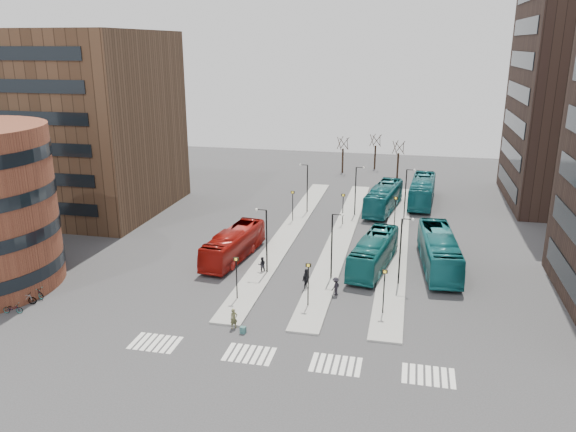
% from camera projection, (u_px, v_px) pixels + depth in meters
% --- Properties ---
extents(ground, '(160.00, 160.00, 0.00)m').
position_uv_depth(ground, '(247.00, 389.00, 34.66)').
color(ground, '#2F2F32').
rests_on(ground, ground).
extents(island_left, '(2.50, 45.00, 0.15)m').
position_uv_depth(island_left, '(289.00, 232.00, 63.46)').
color(island_left, gray).
rests_on(island_left, ground).
extents(island_mid, '(2.50, 45.00, 0.15)m').
position_uv_depth(island_mid, '(341.00, 236.00, 62.21)').
color(island_mid, gray).
rests_on(island_mid, ground).
extents(island_right, '(2.50, 45.00, 0.15)m').
position_uv_depth(island_right, '(396.00, 240.00, 60.96)').
color(island_right, gray).
rests_on(island_right, ground).
extents(suitcase, '(0.44, 0.36, 0.51)m').
position_uv_depth(suitcase, '(243.00, 330.00, 41.33)').
color(suitcase, navy).
rests_on(suitcase, ground).
extents(red_bus, '(3.73, 10.87, 2.97)m').
position_uv_depth(red_bus, '(234.00, 245.00, 55.32)').
color(red_bus, maroon).
rests_on(red_bus, ground).
extents(teal_bus_a, '(4.28, 11.23, 3.05)m').
position_uv_depth(teal_bus_a, '(374.00, 252.00, 53.11)').
color(teal_bus_a, '#125C5D').
rests_on(teal_bus_a, ground).
extents(teal_bus_b, '(4.48, 12.05, 3.28)m').
position_uv_depth(teal_bus_b, '(384.00, 198.00, 71.50)').
color(teal_bus_b, '#135B62').
rests_on(teal_bus_b, ground).
extents(teal_bus_c, '(3.93, 12.50, 3.43)m').
position_uv_depth(teal_bus_c, '(439.00, 251.00, 52.95)').
color(teal_bus_c, '#15666C').
rests_on(teal_bus_c, ground).
extents(teal_bus_d, '(3.66, 12.40, 3.41)m').
position_uv_depth(teal_bus_d, '(422.00, 191.00, 74.68)').
color(teal_bus_d, '#16656E').
rests_on(teal_bus_d, ground).
extents(traveller, '(0.68, 0.66, 1.57)m').
position_uv_depth(traveller, '(234.00, 319.00, 41.90)').
color(traveller, brown).
rests_on(traveller, ground).
extents(commuter_a, '(0.90, 0.79, 1.54)m').
position_uv_depth(commuter_a, '(262.00, 265.00, 52.15)').
color(commuter_a, black).
rests_on(commuter_a, ground).
extents(commuter_b, '(0.79, 1.18, 1.85)m').
position_uv_depth(commuter_b, '(306.00, 279.00, 48.61)').
color(commuter_b, black).
rests_on(commuter_b, ground).
extents(commuter_c, '(0.99, 1.18, 1.58)m').
position_uv_depth(commuter_c, '(336.00, 286.00, 47.50)').
color(commuter_c, black).
rests_on(commuter_c, ground).
extents(bicycle_near, '(1.63, 0.86, 0.81)m').
position_uv_depth(bicycle_near, '(13.00, 309.00, 44.35)').
color(bicycle_near, gray).
rests_on(bicycle_near, ground).
extents(bicycle_mid, '(1.80, 0.94, 1.04)m').
position_uv_depth(bicycle_mid, '(26.00, 299.00, 45.77)').
color(bicycle_mid, gray).
rests_on(bicycle_mid, ground).
extents(bicycle_far, '(2.03, 1.25, 1.01)m').
position_uv_depth(bicycle_far, '(36.00, 292.00, 47.02)').
color(bicycle_far, gray).
rests_on(bicycle_far, ground).
extents(crosswalk_stripes, '(22.35, 2.40, 0.01)m').
position_uv_depth(crosswalk_stripes, '(288.00, 359.00, 38.03)').
color(crosswalk_stripes, silver).
rests_on(crosswalk_stripes, ground).
extents(office_block, '(25.00, 20.12, 22.00)m').
position_uv_depth(office_block, '(62.00, 123.00, 70.21)').
color(office_block, '#4C3423').
rests_on(office_block, ground).
extents(sign_poles, '(12.45, 22.12, 3.65)m').
position_uv_depth(sign_poles, '(329.00, 236.00, 55.07)').
color(sign_poles, black).
rests_on(sign_poles, ground).
extents(lamp_posts, '(14.04, 20.24, 6.12)m').
position_uv_depth(lamp_posts, '(346.00, 211.00, 59.18)').
color(lamp_posts, black).
rests_on(lamp_posts, ground).
extents(bare_trees, '(10.97, 8.14, 5.90)m').
position_uv_depth(bare_trees, '(372.00, 157.00, 91.76)').
color(bare_trees, black).
rests_on(bare_trees, ground).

